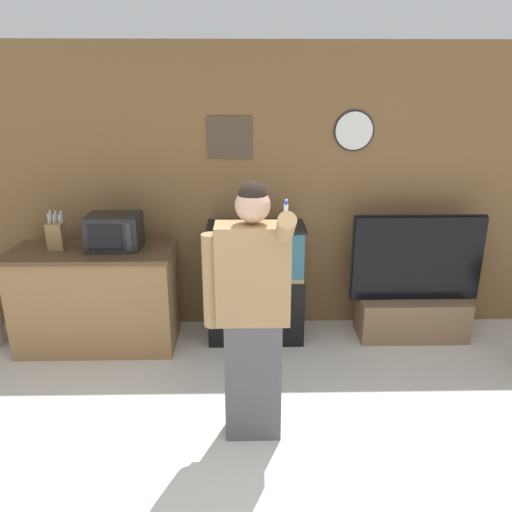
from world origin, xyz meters
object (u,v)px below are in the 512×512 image
(aquarium_on_stand, at_px, (256,282))
(person_standing, at_px, (251,312))
(knife_block, at_px, (56,235))
(tv_on_stand, at_px, (413,302))
(counter_island, at_px, (97,298))
(microwave, at_px, (114,232))

(aquarium_on_stand, xyz_separation_m, person_standing, (-0.05, -1.37, 0.35))
(knife_block, height_order, aquarium_on_stand, knife_block)
(tv_on_stand, bearing_deg, aquarium_on_stand, 179.37)
(counter_island, relative_size, microwave, 3.17)
(aquarium_on_stand, xyz_separation_m, tv_on_stand, (1.45, -0.02, -0.20))
(aquarium_on_stand, distance_m, person_standing, 1.41)
(knife_block, distance_m, tv_on_stand, 3.23)
(microwave, distance_m, person_standing, 1.73)
(counter_island, height_order, knife_block, knife_block)
(microwave, xyz_separation_m, tv_on_stand, (2.65, 0.08, -0.71))
(counter_island, bearing_deg, microwave, 9.52)
(knife_block, xyz_separation_m, aquarium_on_stand, (1.71, 0.09, -0.48))
(tv_on_stand, distance_m, person_standing, 2.10)
(aquarium_on_stand, bearing_deg, tv_on_stand, -0.63)
(knife_block, distance_m, aquarium_on_stand, 1.77)
(counter_island, relative_size, tv_on_stand, 1.18)
(microwave, bearing_deg, knife_block, 179.85)
(knife_block, relative_size, tv_on_stand, 0.28)
(counter_island, bearing_deg, person_standing, -42.51)
(knife_block, relative_size, aquarium_on_stand, 0.30)
(counter_island, distance_m, tv_on_stand, 2.86)
(counter_island, height_order, aquarium_on_stand, aquarium_on_stand)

